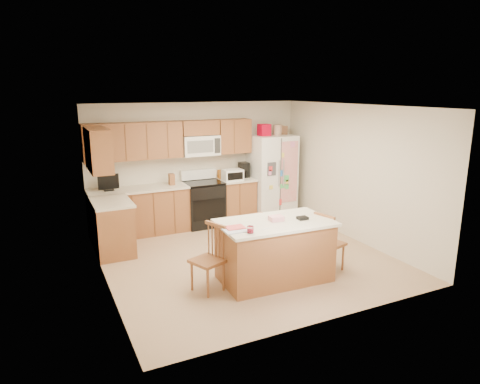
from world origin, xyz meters
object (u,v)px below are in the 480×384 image
windsor_chair_left (209,260)px  windsor_chair_back (248,239)px  stove (203,203)px  windsor_chair_right (329,243)px  island (275,250)px  refrigerator (272,176)px

windsor_chair_left → windsor_chair_back: size_ratio=1.10×
stove → windsor_chair_right: 3.10m
island → windsor_chair_left: island is taller
island → refrigerator: bearing=61.1°
windsor_chair_right → island: bearing=175.5°
windsor_chair_right → windsor_chair_left: bearing=175.1°
stove → island: (0.02, -2.88, -0.02)m
stove → windsor_chair_left: size_ratio=1.19×
island → windsor_chair_right: (0.92, -0.07, -0.02)m
stove → windsor_chair_left: (-0.99, -2.79, -0.02)m
island → windsor_chair_left: size_ratio=1.79×
windsor_chair_left → island: bearing=-5.3°
windsor_chair_left → windsor_chair_back: windsor_chair_left is taller
stove → island: stove is taller
windsor_chair_left → windsor_chair_back: (0.93, 0.62, -0.04)m
refrigerator → windsor_chair_left: refrigerator is taller
windsor_chair_right → stove: bearing=107.6°
island → windsor_chair_back: size_ratio=1.96×
stove → windsor_chair_right: size_ratio=1.22×
island → windsor_chair_right: 0.93m
island → windsor_chair_left: bearing=174.7°
refrigerator → windsor_chair_back: bearing=-127.6°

